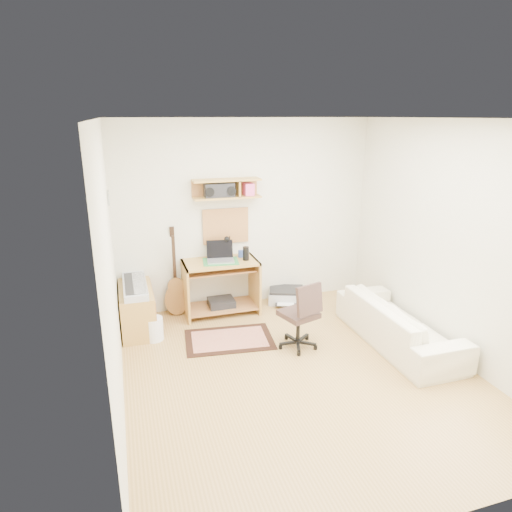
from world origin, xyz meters
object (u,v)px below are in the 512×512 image
object	(u,v)px
cabinet	(137,309)
sofa	(399,316)
task_chair	(298,314)
desk	(221,287)
printer	(286,296)

from	to	relation	value
cabinet	sofa	world-z (taller)	sofa
task_chair	cabinet	size ratio (longest dim) A/B	0.94
desk	cabinet	world-z (taller)	desk
desk	sofa	world-z (taller)	desk
desk	sofa	distance (m)	2.35
task_chair	printer	world-z (taller)	task_chair
task_chair	printer	xyz separation A→B (m)	(0.35, 1.30, -0.34)
desk	task_chair	xyz separation A→B (m)	(0.65, -1.21, 0.05)
task_chair	cabinet	world-z (taller)	task_chair
sofa	printer	bearing A→B (deg)	27.83
task_chair	cabinet	distance (m)	2.07
cabinet	task_chair	bearing A→B (deg)	-30.18
printer	sofa	xyz separation A→B (m)	(0.83, -1.57, 0.27)
task_chair	printer	distance (m)	1.39
desk	cabinet	size ratio (longest dim) A/B	1.11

